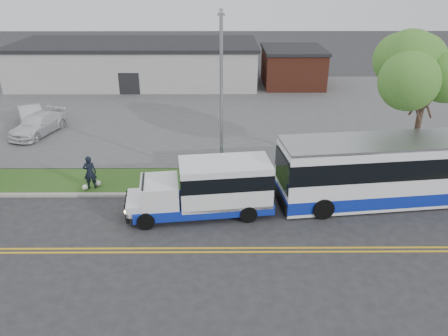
{
  "coord_description": "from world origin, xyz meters",
  "views": [
    {
      "loc": [
        3.01,
        -20.1,
        11.43
      ],
      "look_at": [
        3.13,
        1.28,
        1.6
      ],
      "focal_mm": 35.0,
      "sensor_mm": 36.0,
      "label": 1
    }
  ],
  "objects_px": {
    "transit_bus": "(398,170)",
    "parked_car_a": "(31,116)",
    "tree_east": "(428,76)",
    "parked_car_b": "(38,124)",
    "shuttle_bus": "(211,187)",
    "streetlight_near": "(221,95)",
    "pedestrian": "(90,172)"
  },
  "relations": [
    {
      "from": "parked_car_b",
      "to": "tree_east",
      "type": "bearing_deg",
      "value": -2.06
    },
    {
      "from": "tree_east",
      "to": "pedestrian",
      "type": "xyz_separation_m",
      "value": [
        -18.34,
        -1.1,
        -5.14
      ]
    },
    {
      "from": "streetlight_near",
      "to": "tree_east",
      "type": "bearing_deg",
      "value": 1.42
    },
    {
      "from": "transit_bus",
      "to": "parked_car_a",
      "type": "relative_size",
      "value": 2.76
    },
    {
      "from": "shuttle_bus",
      "to": "pedestrian",
      "type": "bearing_deg",
      "value": 151.69
    },
    {
      "from": "tree_east",
      "to": "streetlight_near",
      "type": "bearing_deg",
      "value": -178.58
    },
    {
      "from": "transit_bus",
      "to": "pedestrian",
      "type": "bearing_deg",
      "value": 168.62
    },
    {
      "from": "streetlight_near",
      "to": "parked_car_b",
      "type": "height_order",
      "value": "streetlight_near"
    },
    {
      "from": "pedestrian",
      "to": "transit_bus",
      "type": "bearing_deg",
      "value": 167.56
    },
    {
      "from": "shuttle_bus",
      "to": "tree_east",
      "type": "bearing_deg",
      "value": 10.67
    },
    {
      "from": "shuttle_bus",
      "to": "parked_car_a",
      "type": "bearing_deg",
      "value": 129.7
    },
    {
      "from": "parked_car_a",
      "to": "tree_east",
      "type": "bearing_deg",
      "value": -48.58
    },
    {
      "from": "tree_east",
      "to": "pedestrian",
      "type": "relative_size",
      "value": 4.3
    },
    {
      "from": "streetlight_near",
      "to": "parked_car_b",
      "type": "bearing_deg",
      "value": 149.42
    },
    {
      "from": "pedestrian",
      "to": "parked_car_a",
      "type": "xyz_separation_m",
      "value": [
        -7.59,
        10.84,
        -0.2
      ]
    },
    {
      "from": "pedestrian",
      "to": "shuttle_bus",
      "type": "bearing_deg",
      "value": 150.93
    },
    {
      "from": "tree_east",
      "to": "parked_car_a",
      "type": "relative_size",
      "value": 1.78
    },
    {
      "from": "streetlight_near",
      "to": "parked_car_b",
      "type": "xyz_separation_m",
      "value": [
        -13.64,
        8.06,
        -4.39
      ]
    },
    {
      "from": "pedestrian",
      "to": "parked_car_a",
      "type": "relative_size",
      "value": 0.41
    },
    {
      "from": "tree_east",
      "to": "parked_car_a",
      "type": "bearing_deg",
      "value": 159.41
    },
    {
      "from": "shuttle_bus",
      "to": "parked_car_a",
      "type": "relative_size",
      "value": 1.61
    },
    {
      "from": "streetlight_near",
      "to": "transit_bus",
      "type": "relative_size",
      "value": 0.74
    },
    {
      "from": "transit_bus",
      "to": "tree_east",
      "type": "bearing_deg",
      "value": 47.42
    },
    {
      "from": "tree_east",
      "to": "streetlight_near",
      "type": "height_order",
      "value": "streetlight_near"
    },
    {
      "from": "transit_bus",
      "to": "parked_car_b",
      "type": "height_order",
      "value": "transit_bus"
    },
    {
      "from": "shuttle_bus",
      "to": "pedestrian",
      "type": "xyz_separation_m",
      "value": [
        -6.8,
        2.62,
        -0.42
      ]
    },
    {
      "from": "shuttle_bus",
      "to": "parked_car_a",
      "type": "height_order",
      "value": "shuttle_bus"
    },
    {
      "from": "tree_east",
      "to": "pedestrian",
      "type": "height_order",
      "value": "tree_east"
    },
    {
      "from": "tree_east",
      "to": "transit_bus",
      "type": "distance_m",
      "value": 5.33
    },
    {
      "from": "parked_car_a",
      "to": "shuttle_bus",
      "type": "bearing_deg",
      "value": -71.1
    },
    {
      "from": "tree_east",
      "to": "shuttle_bus",
      "type": "height_order",
      "value": "tree_east"
    },
    {
      "from": "parked_car_a",
      "to": "transit_bus",
      "type": "bearing_deg",
      "value": -54.63
    }
  ]
}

